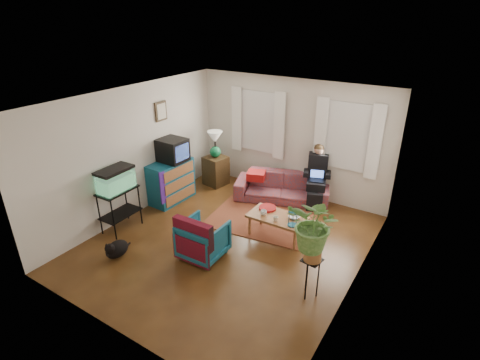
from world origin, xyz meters
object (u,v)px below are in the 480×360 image
Objects in this scene: dresser at (171,181)px; armchair at (203,237)px; plant_stand at (310,278)px; aquarium_stand at (120,210)px; side_table at (216,171)px; coffee_table at (277,226)px; sofa at (282,183)px.

dresser is 1.40× the size of armchair.
plant_stand is (3.78, -1.24, -0.13)m from dresser.
aquarium_stand reaches higher than armchair.
side_table is 1.26m from dresser.
aquarium_stand is at bearing -177.19° from plant_stand.
dresser is at bearing 88.51° from aquarium_stand.
dresser is 1.21× the size of aquarium_stand.
dresser is (-0.34, -1.20, 0.11)m from side_table.
armchair is at bearing -123.51° from coffee_table.
armchair reaches higher than coffee_table.
coffee_table is (0.60, -1.40, -0.18)m from sofa.
armchair is (-0.20, -2.60, -0.03)m from sofa.
coffee_table is at bearing 0.12° from dresser.
plant_stand is at bearing 1.72° from aquarium_stand.
side_table is at bearing 76.08° from dresser.
coffee_table is (2.30, -1.28, -0.13)m from side_table.
dresser reaches higher than aquarium_stand.
dresser is 3.98m from plant_stand.
armchair is at bearing -113.86° from sofa.
aquarium_stand reaches higher than sofa.
plant_stand reaches higher than coffee_table.
dresser reaches higher than side_table.
side_table is at bearing -59.66° from armchair.
sofa is at bearing 34.70° from dresser.
dresser is at bearing -35.57° from armchair.
aquarium_stand is (-0.35, -2.63, 0.07)m from side_table.
sofa is at bearing -95.37° from armchair.
dresser is at bearing 161.82° from plant_stand.
sofa is 2.00× the size of dresser.
side_table is 2.65m from aquarium_stand.
dresser is 2.66m from coffee_table.
dresser reaches higher than sofa.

